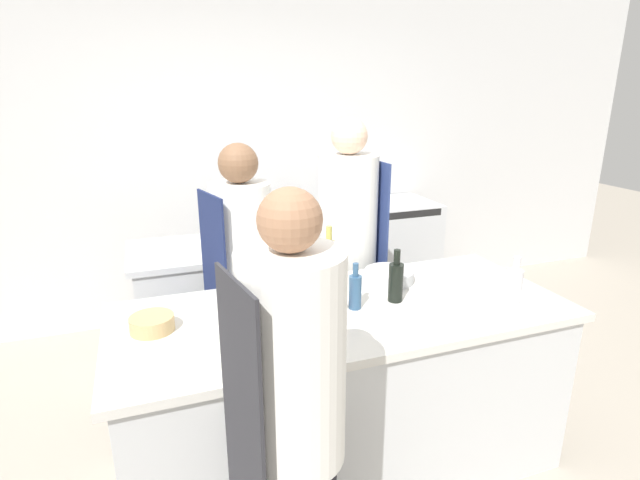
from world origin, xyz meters
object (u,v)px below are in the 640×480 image
(stockpot, at_px, (273,227))
(bottle_olive_oil, at_px, (514,285))
(chef_at_prep_near, at_px, (293,436))
(bottle_vinegar, at_px, (355,291))
(bottle_sauce, at_px, (329,259))
(bowl_prep_small, at_px, (389,276))
(bottle_cooking_oil, at_px, (227,322))
(cup, at_px, (334,304))
(chef_at_stove, at_px, (348,257))
(oven_range, at_px, (388,254))
(chef_at_pass_far, at_px, (244,285))
(bottle_wine, at_px, (396,281))
(bowl_mixing_large, at_px, (152,323))

(stockpot, bearing_deg, bottle_olive_oil, -60.05)
(chef_at_prep_near, bearing_deg, bottle_vinegar, -46.39)
(bottle_sauce, xyz_separation_m, bowl_prep_small, (0.30, -0.14, -0.09))
(bottle_olive_oil, relative_size, bottle_cooking_oil, 1.03)
(bottle_sauce, bearing_deg, bottle_cooking_oil, -141.76)
(bowl_prep_small, bearing_deg, chef_at_prep_near, -131.45)
(bottle_cooking_oil, height_order, cup, bottle_cooking_oil)
(bowl_prep_small, bearing_deg, bottle_vinegar, -141.66)
(bottle_vinegar, distance_m, bowl_prep_small, 0.41)
(chef_at_stove, bearing_deg, bottle_olive_oil, 22.63)
(bottle_cooking_oil, distance_m, bottle_sauce, 0.84)
(chef_at_prep_near, height_order, bottle_sauce, chef_at_prep_near)
(chef_at_stove, bearing_deg, oven_range, 137.34)
(chef_at_prep_near, relative_size, bottle_sauce, 5.38)
(cup, height_order, stockpot, stockpot)
(chef_at_pass_far, xyz_separation_m, stockpot, (0.34, 0.61, 0.16))
(bottle_sauce, bearing_deg, bowl_prep_small, -25.31)
(chef_at_prep_near, distance_m, bottle_cooking_oil, 0.62)
(chef_at_prep_near, xyz_separation_m, stockpot, (0.46, 1.97, 0.15))
(chef_at_prep_near, distance_m, chef_at_stove, 1.70)
(chef_at_stove, distance_m, stockpot, 0.62)
(oven_range, xyz_separation_m, bottle_cooking_oil, (-1.77, -1.91, 0.52))
(oven_range, xyz_separation_m, bottle_wine, (-0.90, -1.78, 0.53))
(chef_at_pass_far, height_order, cup, chef_at_pass_far)
(bottle_wine, distance_m, stockpot, 1.28)
(bottle_vinegar, bearing_deg, bottle_sauce, 87.89)
(chef_at_prep_near, relative_size, bowl_prep_small, 6.15)
(oven_range, distance_m, stockpot, 1.42)
(chef_at_stove, bearing_deg, bowl_mixing_large, -64.79)
(cup, bearing_deg, stockpot, 88.55)
(bowl_prep_small, bearing_deg, bottle_olive_oil, -46.50)
(bottle_wine, bearing_deg, bowl_mixing_large, 175.81)
(bottle_wine, bearing_deg, chef_at_pass_far, 136.08)
(chef_at_pass_far, xyz_separation_m, bottle_olive_oil, (1.19, -0.86, 0.17))
(bottle_cooking_oil, relative_size, stockpot, 0.86)
(oven_range, bearing_deg, cup, -124.64)
(bottle_wine, bearing_deg, chef_at_prep_near, -136.46)
(bottle_wine, bearing_deg, bottle_sauce, 118.90)
(oven_range, xyz_separation_m, bottle_olive_oil, (-0.36, -2.00, 0.52))
(bottle_wine, bearing_deg, stockpot, 103.99)
(chef_at_prep_near, distance_m, bottle_wine, 1.07)
(oven_range, height_order, stockpot, stockpot)
(chef_at_pass_far, distance_m, bottle_sauce, 0.54)
(oven_range, distance_m, bottle_sauce, 1.86)
(chef_at_pass_far, relative_size, bottle_cooking_oil, 6.90)
(bottle_cooking_oil, distance_m, stockpot, 1.49)
(chef_at_prep_near, bearing_deg, bottle_cooking_oil, 0.47)
(chef_at_prep_near, height_order, stockpot, chef_at_prep_near)
(chef_at_prep_near, relative_size, chef_at_stove, 0.95)
(bottle_sauce, height_order, bowl_mixing_large, bottle_sauce)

